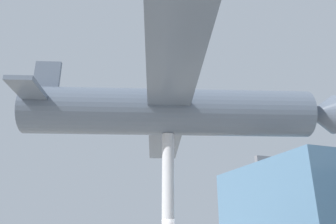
# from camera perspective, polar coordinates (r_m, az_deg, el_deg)

# --- Properties ---
(glass_pavilion_left) EXTENTS (11.76, 14.33, 7.68)m
(glass_pavilion_left) POSITION_cam_1_polar(r_m,az_deg,el_deg) (30.08, 26.90, -15.49)
(glass_pavilion_left) COLOR slate
(glass_pavilion_left) RESTS_ON ground_plane
(support_pylon_central) EXTENTS (0.48, 0.48, 5.85)m
(support_pylon_central) POSITION_cam_1_polar(r_m,az_deg,el_deg) (13.05, 0.00, -16.30)
(support_pylon_central) COLOR #B7B7BC
(support_pylon_central) RESTS_ON ground_plane
(suspended_airplane) EXTENTS (16.83, 13.58, 3.26)m
(suspended_airplane) POSITION_cam_1_polar(r_m,az_deg,el_deg) (13.92, 1.11, 0.03)
(suspended_airplane) COLOR #4C5666
(suspended_airplane) RESTS_ON support_pylon_central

